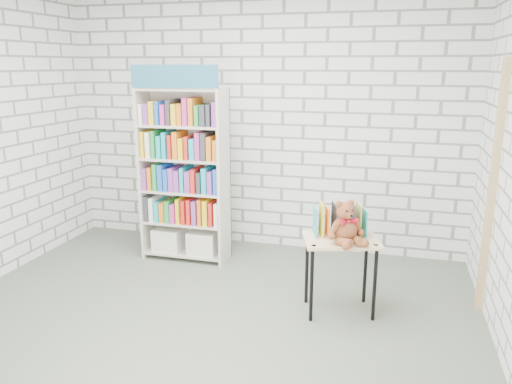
# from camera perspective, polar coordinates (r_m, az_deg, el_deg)

# --- Properties ---
(ground) EXTENTS (4.50, 4.50, 0.00)m
(ground) POSITION_cam_1_polar(r_m,az_deg,el_deg) (4.19, -6.57, -14.91)
(ground) COLOR #525B4C
(ground) RESTS_ON ground
(room_shell) EXTENTS (4.52, 4.02, 2.81)m
(room_shell) POSITION_cam_1_polar(r_m,az_deg,el_deg) (3.67, -7.37, 10.23)
(room_shell) COLOR silver
(room_shell) RESTS_ON ground
(bookshelf) EXTENTS (0.91, 0.35, 2.04)m
(bookshelf) POSITION_cam_1_polar(r_m,az_deg,el_deg) (5.29, -8.18, 2.09)
(bookshelf) COLOR beige
(bookshelf) RESTS_ON ground
(display_table) EXTENTS (0.70, 0.57, 0.65)m
(display_table) POSITION_cam_1_polar(r_m,az_deg,el_deg) (4.21, 9.66, -6.45)
(display_table) COLOR #DCB484
(display_table) RESTS_ON ground
(table_books) EXTENTS (0.46, 0.30, 0.25)m
(table_books) POSITION_cam_1_polar(r_m,az_deg,el_deg) (4.23, 9.54, -3.23)
(table_books) COLOR #28ACAE
(table_books) RESTS_ON display_table
(teddy_bear) EXTENTS (0.34, 0.33, 0.35)m
(teddy_bear) POSITION_cam_1_polar(r_m,az_deg,el_deg) (4.05, 10.24, -3.87)
(teddy_bear) COLOR brown
(teddy_bear) RESTS_ON display_table
(door_trim) EXTENTS (0.05, 0.12, 2.10)m
(door_trim) POSITION_cam_1_polar(r_m,az_deg,el_deg) (4.51, 25.39, 0.26)
(door_trim) COLOR tan
(door_trim) RESTS_ON ground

